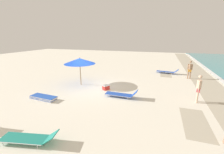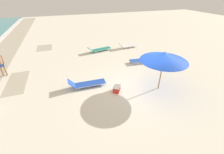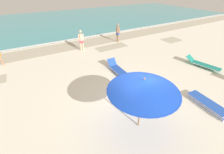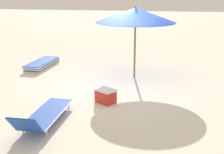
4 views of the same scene
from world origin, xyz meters
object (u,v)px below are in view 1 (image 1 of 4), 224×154
sun_lounger_near_water_left (29,138)px  sun_lounger_near_water_right (122,94)px  cooler_box (106,87)px  lounger_stack (43,98)px  beachgoer_strolling_adult (190,69)px  beach_umbrella (80,61)px  sun_lounger_under_umbrella (167,72)px  beachgoer_shoreline_child (199,87)px

sun_lounger_near_water_left → sun_lounger_near_water_right: (-5.48, 2.24, 0.01)m
sun_lounger_near_water_left → cooler_box: size_ratio=3.82×
lounger_stack → beachgoer_strolling_adult: size_ratio=1.10×
beachgoer_strolling_adult → beach_umbrella: bearing=29.2°
beach_umbrella → sun_lounger_near_water_left: bearing=14.1°
sun_lounger_under_umbrella → beachgoer_strolling_adult: 2.61m
lounger_stack → beachgoer_shoreline_child: beachgoer_shoreline_child is taller
sun_lounger_under_umbrella → beachgoer_shoreline_child: 7.58m
sun_lounger_under_umbrella → beachgoer_shoreline_child: bearing=19.9°
sun_lounger_near_water_right → beachgoer_strolling_adult: size_ratio=1.25×
sun_lounger_under_umbrella → sun_lounger_near_water_left: size_ratio=1.00×
beachgoer_strolling_adult → cooler_box: 8.58m
sun_lounger_near_water_right → sun_lounger_under_umbrella: bearing=160.1°
beach_umbrella → sun_lounger_under_umbrella: beach_umbrella is taller
sun_lounger_near_water_right → beachgoer_shoreline_child: beachgoer_shoreline_child is taller
sun_lounger_under_umbrella → sun_lounger_near_water_left: sun_lounger_under_umbrella is taller
beach_umbrella → beachgoer_shoreline_child: beach_umbrella is taller
beachgoer_strolling_adult → cooler_box: size_ratio=2.89×
sun_lounger_under_umbrella → sun_lounger_near_water_right: bearing=-13.1°
beachgoer_strolling_adult → cooler_box: (5.46, -6.57, -0.81)m
sun_lounger_under_umbrella → sun_lounger_near_water_left: (13.55, -5.32, -0.00)m
sun_lounger_near_water_right → beach_umbrella: bearing=-110.4°
beach_umbrella → cooler_box: size_ratio=4.19×
sun_lounger_near_water_left → beachgoer_shoreline_child: 9.31m
beachgoer_strolling_adult → sun_lounger_near_water_right: bearing=52.8°
sun_lounger_near_water_left → beachgoer_strolling_adult: (-12.01, 7.26, 0.79)m
beach_umbrella → cooler_box: bearing=78.7°
beachgoer_shoreline_child → beachgoer_strolling_adult: (-5.82, 0.35, 0.00)m
sun_lounger_under_umbrella → cooler_box: sun_lounger_under_umbrella is taller
sun_lounger_near_water_left → beachgoer_strolling_adult: bearing=136.6°
beachgoer_strolling_adult → sun_lounger_near_water_left: bearing=59.2°
sun_lounger_under_umbrella → beachgoer_strolling_adult: beachgoer_strolling_adult is taller
sun_lounger_under_umbrella → beachgoer_strolling_adult: bearing=59.2°
beachgoer_shoreline_child → beachgoer_strolling_adult: size_ratio=1.00×
beach_umbrella → beachgoer_shoreline_child: (0.85, 8.68, -1.03)m
beachgoer_shoreline_child → sun_lounger_near_water_left: bearing=-36.5°
cooler_box → lounger_stack: bearing=168.1°
lounger_stack → cooler_box: 4.44m
beachgoer_shoreline_child → beachgoer_strolling_adult: bearing=-171.8°
sun_lounger_under_umbrella → cooler_box: size_ratio=3.82×
sun_lounger_near_water_right → cooler_box: sun_lounger_near_water_right is taller
sun_lounger_near_water_right → cooler_box: size_ratio=3.62×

